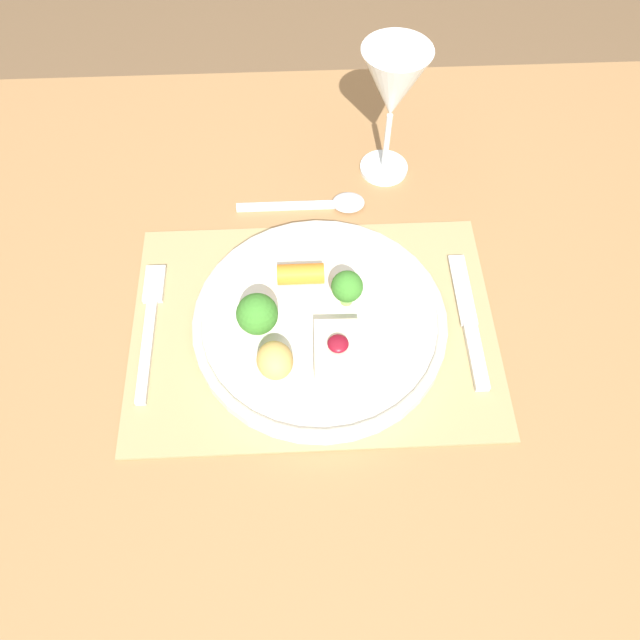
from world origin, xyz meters
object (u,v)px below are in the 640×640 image
at_px(dinner_plate, 317,324).
at_px(wine_glass_near, 393,88).
at_px(spoon, 329,204).
at_px(fork, 150,320).
at_px(knife, 470,328).

height_order(dinner_plate, wine_glass_near, wine_glass_near).
bearing_deg(spoon, dinner_plate, -96.80).
height_order(dinner_plate, fork, dinner_plate).
xyz_separation_m(knife, spoon, (-0.16, 0.20, -0.00)).
bearing_deg(spoon, wine_glass_near, 39.11).
relative_size(knife, spoon, 1.09).
bearing_deg(wine_glass_near, knife, -74.41).
relative_size(fork, knife, 1.00).
xyz_separation_m(dinner_plate, spoon, (0.02, 0.20, -0.01)).
xyz_separation_m(fork, wine_glass_near, (0.30, 0.24, 0.13)).
relative_size(fork, wine_glass_near, 0.99).
distance_m(dinner_plate, knife, 0.18).
distance_m(knife, wine_glass_near, 0.31).
bearing_deg(knife, spoon, 130.10).
bearing_deg(dinner_plate, knife, -2.23).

